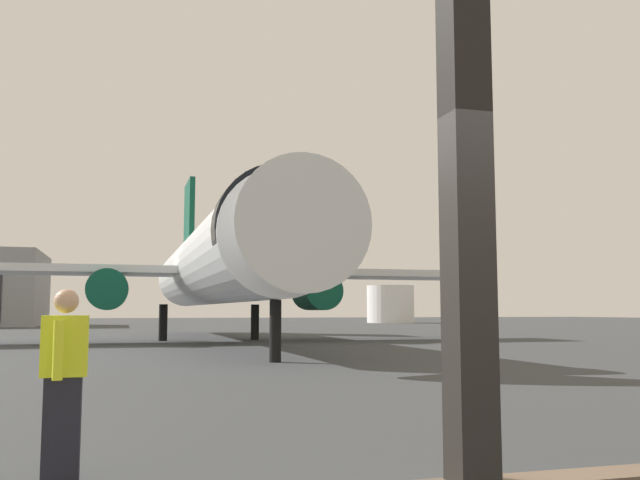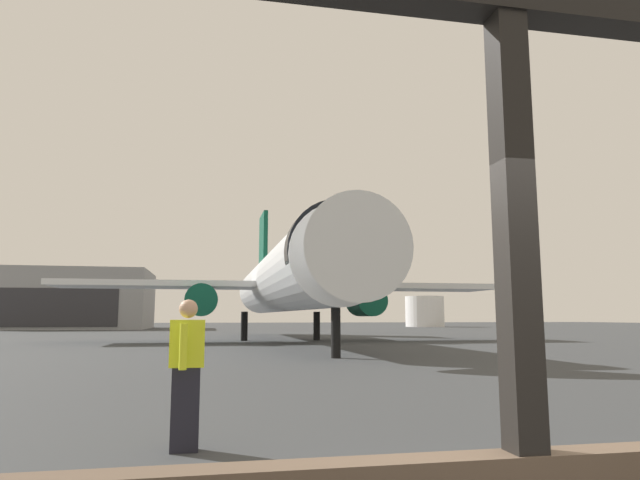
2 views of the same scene
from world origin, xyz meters
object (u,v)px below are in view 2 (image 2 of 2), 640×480
Objects in this scene: distant_hangar at (75,300)px; fuel_storage_tank at (425,311)px; airplane at (286,280)px; ground_crew_worker at (186,371)px.

distant_hangar is 50.77m from fuel_storage_tank.
airplane reaches higher than distant_hangar.
airplane reaches higher than ground_crew_worker.
ground_crew_worker is (-4.99, -27.61, -2.91)m from airplane.
airplane is 1.87× the size of distant_hangar.
airplane is 5.79× the size of fuel_storage_tank.
ground_crew_worker is at bearing -100.24° from airplane.
airplane is 28.21m from ground_crew_worker.
airplane is at bearing -63.45° from distant_hangar.
fuel_storage_tank reaches higher than ground_crew_worker.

